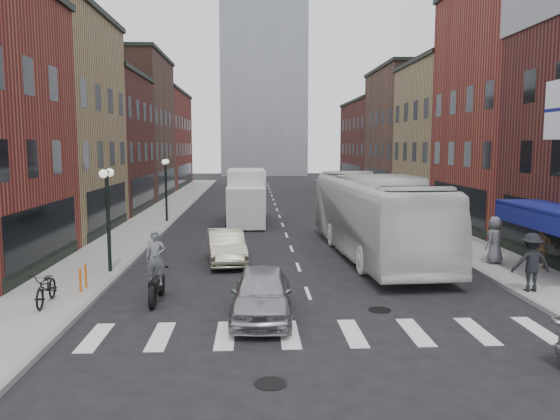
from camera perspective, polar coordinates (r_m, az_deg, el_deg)
The scene contains 28 objects.
ground at distance 17.81m, azimuth 3.26°, elevation -9.54°, with size 160.00×160.00×0.00m, color black.
sidewalk_left at distance 39.87m, azimuth -12.42°, elevation -0.45°, with size 3.00×74.00×0.15m, color gray.
sidewalk_right at distance 40.64m, azimuth 11.94°, elevation -0.31°, with size 3.00×74.00×0.15m, color gray.
curb_left at distance 39.65m, azimuth -10.28°, elevation -0.55°, with size 0.20×74.00×0.16m, color gray.
curb_right at distance 40.30m, azimuth 9.87°, elevation -0.43°, with size 0.20×74.00×0.16m, color gray.
crosswalk_stripes at distance 14.98m, azimuth 4.51°, elevation -12.77°, with size 12.00×2.20×0.01m, color silver.
bldg_left_mid_a at distance 33.69m, azimuth -26.08°, elevation 8.07°, with size 10.30×10.20×12.30m.
bldg_left_mid_b at distance 43.05m, azimuth -20.75°, elevation 6.57°, with size 10.30×10.20×10.30m.
bldg_left_far_a at distance 53.66m, azimuth -17.20°, elevation 8.27°, with size 10.30×12.20×13.30m.
bldg_left_far_b at distance 67.30m, azimuth -14.21°, elevation 7.16°, with size 10.30×16.20×11.30m.
bldg_right_mid_a at distance 35.33m, azimuth 26.03°, elevation 9.61°, with size 10.30×10.20×14.30m.
bldg_right_mid_b at distance 44.32m, azimuth 19.67°, elevation 7.25°, with size 10.30×10.20×11.30m.
bldg_right_far_a at distance 54.66m, azimuth 15.26°, elevation 7.78°, with size 10.30×12.20×12.30m.
bldg_right_far_b at distance 68.11m, azimuth 11.57°, elevation 6.80°, with size 10.30×16.20×10.30m.
awning_blue at distance 22.40m, azimuth 25.92°, elevation 0.01°, with size 1.80×5.00×0.78m.
distant_tower at distance 97.09m, azimuth -1.77°, elevation 18.70°, with size 14.00×14.00×50.00m, color #9399A0.
streetlamp_near at distance 21.82m, azimuth -17.57°, elevation 0.97°, with size 0.32×1.22×4.11m.
streetlamp_far at distance 35.50m, azimuth -11.85°, elevation 3.28°, with size 0.32×1.22×4.11m.
bike_rack at distance 19.69m, azimuth -19.89°, elevation -6.70°, with size 0.08×0.68×0.80m.
box_truck at distance 35.27m, azimuth -3.55°, elevation 1.38°, with size 2.49×7.83×3.39m.
motorcycle_rider at distance 17.90m, azimuth -12.83°, elevation -6.00°, with size 0.66×2.30×2.34m.
transit_bus at distance 24.98m, azimuth 9.80°, elevation -0.54°, with size 3.12×13.33×3.71m, color silver.
sedan_left_near at distance 16.03m, azimuth -1.91°, elevation -8.69°, with size 1.72×4.29×1.46m, color #A2A2A7.
sedan_left_far at distance 23.43m, azimuth -5.66°, elevation -3.83°, with size 1.48×4.24×1.40m, color #B9B596.
parked_bicycle at distance 18.33m, azimuth -23.22°, elevation -7.48°, with size 0.68×1.96×1.03m, color black.
ped_right_a at distance 20.06m, azimuth 24.77°, elevation -4.98°, with size 1.27×0.63×1.97m, color black.
ped_right_b at distance 23.91m, azimuth 25.64°, elevation -3.54°, with size 0.99×0.50×1.69m, color #8F6C48.
ped_right_c at distance 24.17m, azimuth 21.53°, elevation -2.93°, with size 0.95×0.62×1.95m, color slate.
Camera 1 is at (-1.84, -16.99, 5.02)m, focal length 35.00 mm.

